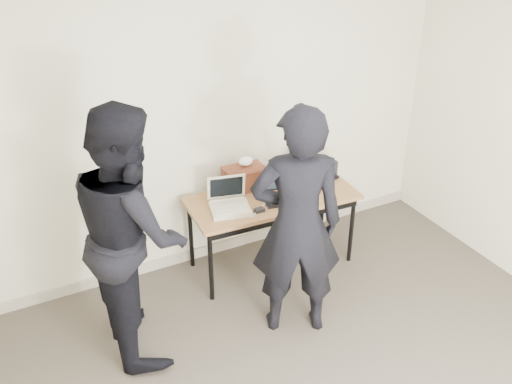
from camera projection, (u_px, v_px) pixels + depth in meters
room at (372, 259)px, 3.16m from camera, size 4.60×4.60×2.80m
desk at (273, 203)px, 5.06m from camera, size 1.53×0.73×0.72m
laptop_beige at (229, 203)px, 4.83m from camera, size 0.39×0.39×0.27m
laptop_center at (279, 193)px, 4.99m from camera, size 0.34×0.33×0.23m
laptop_right at (313, 173)px, 5.31m from camera, size 0.44×0.43×0.25m
leather_satchel at (243, 178)px, 5.07m from camera, size 0.37×0.19×0.25m
tissue at (246, 161)px, 5.01m from camera, size 0.14×0.11×0.08m
equipment_box at (322, 167)px, 5.40m from camera, size 0.25×0.21×0.13m
power_brick at (259, 210)px, 4.81m from camera, size 0.08×0.05×0.03m
cables at (277, 195)px, 5.05m from camera, size 1.14×0.51×0.01m
person_typist at (297, 225)px, 4.21m from camera, size 0.81×0.69×1.89m
person_observer at (131, 233)px, 4.06m from camera, size 0.76×0.97×1.95m
baseboard at (217, 247)px, 5.53m from camera, size 4.50×0.03×0.10m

